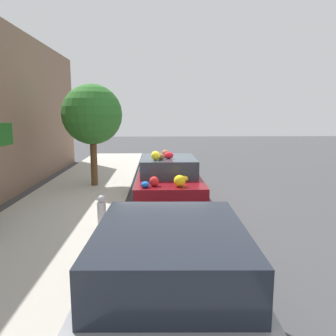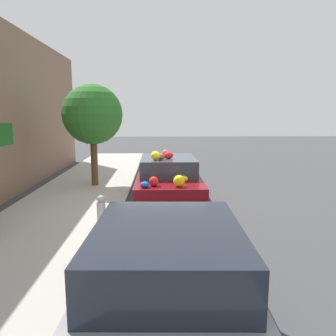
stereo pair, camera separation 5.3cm
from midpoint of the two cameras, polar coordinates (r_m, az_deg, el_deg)
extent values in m
plane|color=#424244|center=(9.93, -1.19, -6.24)|extent=(60.00, 60.00, 0.00)
cube|color=#B2ADA3|center=(10.24, -16.56, -5.84)|extent=(24.00, 3.20, 0.11)
cylinder|color=brown|center=(12.15, -12.91, 1.29)|extent=(0.24, 0.24, 1.81)
sphere|color=#2D7228|center=(12.04, -13.20, 9.08)|extent=(2.12, 2.12, 2.12)
cylinder|color=#B2B2B7|center=(7.89, -11.66, -7.70)|extent=(0.20, 0.20, 0.55)
sphere|color=#B2B2B7|center=(7.80, -11.75, -5.34)|extent=(0.18, 0.18, 0.18)
cube|color=maroon|center=(9.78, -0.16, -2.65)|extent=(4.45, 1.77, 0.62)
cube|color=#333D47|center=(9.50, -0.12, 0.41)|extent=(2.00, 1.56, 0.49)
cylinder|color=black|center=(11.20, -4.55, -2.77)|extent=(0.65, 0.18, 0.65)
cylinder|color=black|center=(11.25, 3.75, -2.71)|extent=(0.65, 0.18, 0.65)
cylinder|color=black|center=(8.53, -5.34, -6.66)|extent=(0.65, 0.18, 0.65)
cylinder|color=black|center=(8.59, 5.61, -6.55)|extent=(0.65, 0.18, 0.65)
sphere|color=yellow|center=(8.89, -2.34, 2.17)|extent=(0.27, 0.27, 0.25)
ellipsoid|color=red|center=(9.15, -0.02, 2.21)|extent=(0.23, 0.29, 0.19)
sphere|color=#975138|center=(9.54, -0.65, 2.56)|extent=(0.26, 0.26, 0.21)
ellipsoid|color=white|center=(10.84, -3.15, 1.02)|extent=(0.33, 0.33, 0.31)
sphere|color=white|center=(10.63, 1.04, 0.65)|extent=(0.26, 0.26, 0.23)
sphere|color=yellow|center=(7.87, 1.83, -2.26)|extent=(0.39, 0.39, 0.28)
sphere|color=brown|center=(10.79, -2.95, 1.02)|extent=(0.45, 0.45, 0.32)
ellipsoid|color=blue|center=(7.79, -4.19, -2.89)|extent=(0.27, 0.27, 0.15)
sphere|color=red|center=(7.94, -2.63, -2.33)|extent=(0.33, 0.33, 0.23)
ellipsoid|color=yellow|center=(10.97, -2.80, 1.02)|extent=(0.37, 0.30, 0.27)
sphere|color=pink|center=(10.60, -1.63, 0.90)|extent=(0.38, 0.38, 0.33)
ellipsoid|color=yellow|center=(8.44, 2.51, -1.88)|extent=(0.26, 0.29, 0.16)
sphere|color=#EFA512|center=(8.00, -2.64, -2.47)|extent=(0.24, 0.24, 0.17)
ellipsoid|color=brown|center=(8.95, -1.47, 1.99)|extent=(0.27, 0.29, 0.17)
cube|color=gray|center=(4.09, 0.03, -20.62)|extent=(4.52, 1.95, 0.65)
cube|color=#1E232D|center=(3.66, 0.04, -14.04)|extent=(2.06, 1.65, 0.53)
cylinder|color=black|center=(5.52, -9.00, -16.11)|extent=(0.62, 0.20, 0.61)
cylinder|color=black|center=(5.52, 8.97, -16.10)|extent=(0.62, 0.20, 0.61)
camera|label=1|loc=(0.03, -90.16, -0.03)|focal=35.00mm
camera|label=2|loc=(0.03, 89.84, 0.03)|focal=35.00mm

